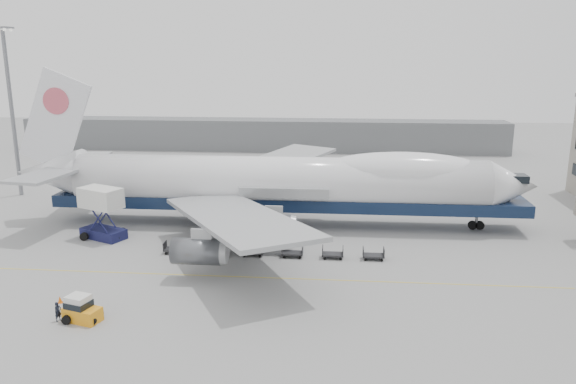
# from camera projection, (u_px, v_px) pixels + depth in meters

# --- Properties ---
(ground) EXTENTS (260.00, 260.00, 0.00)m
(ground) POSITION_uv_depth(u_px,v_px,m) (267.00, 256.00, 61.32)
(ground) COLOR gray
(ground) RESTS_ON ground
(apron_line) EXTENTS (60.00, 0.15, 0.01)m
(apron_line) POSITION_uv_depth(u_px,v_px,m) (260.00, 277.00, 55.52)
(apron_line) COLOR gold
(apron_line) RESTS_ON ground
(hangar) EXTENTS (110.00, 8.00, 7.00)m
(hangar) POSITION_uv_depth(u_px,v_px,m) (262.00, 135.00, 129.06)
(hangar) COLOR slate
(hangar) RESTS_ON ground
(floodlight_mast) EXTENTS (2.40, 2.40, 25.43)m
(floodlight_mast) POSITION_uv_depth(u_px,v_px,m) (11.00, 103.00, 84.77)
(floodlight_mast) COLOR slate
(floodlight_mast) RESTS_ON ground
(airliner) EXTENTS (67.00, 55.30, 19.98)m
(airliner) POSITION_uv_depth(u_px,v_px,m) (284.00, 182.00, 71.53)
(airliner) COLOR white
(airliner) RESTS_ON ground
(catering_truck) EXTENTS (6.01, 5.18, 6.19)m
(catering_truck) POSITION_uv_depth(u_px,v_px,m) (102.00, 210.00, 66.63)
(catering_truck) COLOR #161944
(catering_truck) RESTS_ON ground
(baggage_tug) EXTENTS (3.33, 2.39, 2.20)m
(baggage_tug) POSITION_uv_depth(u_px,v_px,m) (81.00, 310.00, 46.31)
(baggage_tug) COLOR orange
(baggage_tug) RESTS_ON ground
(ground_worker) EXTENTS (0.63, 0.72, 1.66)m
(ground_worker) POSITION_uv_depth(u_px,v_px,m) (58.00, 312.00, 46.28)
(ground_worker) COLOR black
(ground_worker) RESTS_ON ground
(traffic_cone) EXTENTS (0.43, 0.43, 0.63)m
(traffic_cone) POSITION_uv_depth(u_px,v_px,m) (60.00, 300.00, 49.81)
(traffic_cone) COLOR orange
(traffic_cone) RESTS_ON ground
(dolly_0) EXTENTS (2.30, 1.35, 1.30)m
(dolly_0) POSITION_uv_depth(u_px,v_px,m) (175.00, 249.00, 62.18)
(dolly_0) COLOR #2D2D30
(dolly_0) RESTS_ON ground
(dolly_1) EXTENTS (2.30, 1.35, 1.30)m
(dolly_1) POSITION_uv_depth(u_px,v_px,m) (213.00, 250.00, 61.80)
(dolly_1) COLOR #2D2D30
(dolly_1) RESTS_ON ground
(dolly_2) EXTENTS (2.30, 1.35, 1.30)m
(dolly_2) POSITION_uv_depth(u_px,v_px,m) (253.00, 251.00, 61.42)
(dolly_2) COLOR #2D2D30
(dolly_2) RESTS_ON ground
(dolly_3) EXTENTS (2.30, 1.35, 1.30)m
(dolly_3) POSITION_uv_depth(u_px,v_px,m) (292.00, 252.00, 61.04)
(dolly_3) COLOR #2D2D30
(dolly_3) RESTS_ON ground
(dolly_4) EXTENTS (2.30, 1.35, 1.30)m
(dolly_4) POSITION_uv_depth(u_px,v_px,m) (333.00, 254.00, 60.66)
(dolly_4) COLOR #2D2D30
(dolly_4) RESTS_ON ground
(dolly_5) EXTENTS (2.30, 1.35, 1.30)m
(dolly_5) POSITION_uv_depth(u_px,v_px,m) (373.00, 255.00, 60.29)
(dolly_5) COLOR #2D2D30
(dolly_5) RESTS_ON ground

